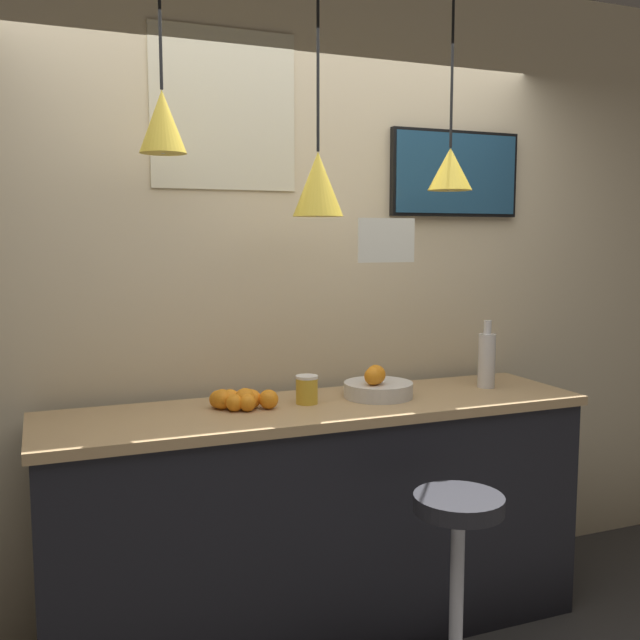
# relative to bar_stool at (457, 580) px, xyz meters

# --- Properties ---
(back_wall) EXTENTS (8.00, 0.06, 2.90)m
(back_wall) POSITION_rel_bar_stool_xyz_m (-0.29, 1.00, 0.99)
(back_wall) COLOR beige
(back_wall) RESTS_ON ground_plane
(service_counter) EXTENTS (2.27, 0.59, 1.00)m
(service_counter) POSITION_rel_bar_stool_xyz_m (-0.29, 0.60, 0.04)
(service_counter) COLOR black
(service_counter) RESTS_ON ground_plane
(bar_stool) EXTENTS (0.45, 0.45, 0.77)m
(bar_stool) POSITION_rel_bar_stool_xyz_m (0.00, 0.00, 0.00)
(bar_stool) COLOR #B7B7BC
(bar_stool) RESTS_ON ground_plane
(fruit_bowl) EXTENTS (0.30, 0.30, 0.15)m
(fruit_bowl) POSITION_rel_bar_stool_xyz_m (-0.02, 0.62, 0.59)
(fruit_bowl) COLOR beige
(fruit_bowl) RESTS_ON service_counter
(orange_pile) EXTENTS (0.26, 0.17, 0.09)m
(orange_pile) POSITION_rel_bar_stool_xyz_m (-0.62, 0.63, 0.58)
(orange_pile) COLOR orange
(orange_pile) RESTS_ON service_counter
(juice_bottle) EXTENTS (0.08, 0.08, 0.31)m
(juice_bottle) POSITION_rel_bar_stool_xyz_m (0.54, 0.63, 0.67)
(juice_bottle) COLOR silver
(juice_bottle) RESTS_ON service_counter
(spread_jar) EXTENTS (0.09, 0.09, 0.12)m
(spread_jar) POSITION_rel_bar_stool_xyz_m (-0.34, 0.63, 0.60)
(spread_jar) COLOR gold
(spread_jar) RESTS_ON service_counter
(pendant_lamp_left) EXTENTS (0.17, 0.17, 0.81)m
(pendant_lamp_left) POSITION_rel_bar_stool_xyz_m (-0.91, 0.62, 1.65)
(pendant_lamp_left) COLOR black
(pendant_lamp_middle) EXTENTS (0.21, 0.21, 1.04)m
(pendant_lamp_middle) POSITION_rel_bar_stool_xyz_m (-0.29, 0.62, 1.44)
(pendant_lamp_middle) COLOR black
(pendant_lamp_right) EXTENTS (0.19, 0.19, 0.92)m
(pendant_lamp_right) POSITION_rel_bar_stool_xyz_m (0.32, 0.62, 1.53)
(pendant_lamp_right) COLOR black
(mounted_tv) EXTENTS (0.69, 0.04, 0.41)m
(mounted_tv) POSITION_rel_bar_stool_xyz_m (0.56, 0.95, 1.53)
(mounted_tv) COLOR black
(hanging_menu_board) EXTENTS (0.24, 0.01, 0.17)m
(hanging_menu_board) POSITION_rel_bar_stool_xyz_m (-0.10, 0.38, 1.21)
(hanging_menu_board) COLOR white
(wall_poster) EXTENTS (0.63, 0.01, 0.67)m
(wall_poster) POSITION_rel_bar_stool_xyz_m (-0.59, 0.97, 1.77)
(wall_poster) COLOR beige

